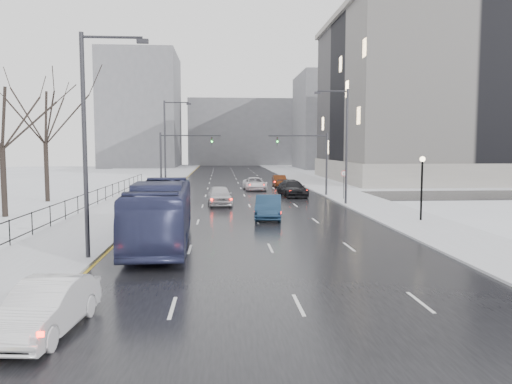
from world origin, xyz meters
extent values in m
cube|color=black|center=(0.00, 60.00, 0.02)|extent=(16.00, 150.00, 0.04)
cube|color=black|center=(0.00, 48.00, 0.02)|extent=(130.00, 10.00, 0.04)
cube|color=silver|center=(-10.50, 60.00, 0.08)|extent=(5.00, 150.00, 0.16)
cube|color=silver|center=(10.50, 60.00, 0.08)|extent=(5.00, 150.00, 0.16)
cube|color=white|center=(-20.00, 60.00, 0.06)|extent=(14.00, 150.00, 0.12)
cube|color=black|center=(-13.00, 30.00, 1.41)|extent=(0.04, 70.00, 0.05)
cube|color=black|center=(-13.00, 30.00, 0.41)|extent=(0.04, 70.00, 0.05)
cylinder|color=black|center=(-13.00, 30.00, 0.81)|extent=(0.06, 0.06, 1.30)
cylinder|color=#2D2D33|center=(8.40, 40.00, 5.00)|extent=(0.20, 0.20, 10.00)
cylinder|color=#2D2D33|center=(7.10, 40.00, 9.80)|extent=(2.60, 0.12, 0.12)
cube|color=#2D2D33|center=(5.80, 40.00, 9.65)|extent=(0.50, 0.25, 0.18)
cylinder|color=#2D2D33|center=(-8.40, 20.00, 5.00)|extent=(0.20, 0.20, 10.00)
cylinder|color=#2D2D33|center=(-7.10, 20.00, 9.80)|extent=(2.60, 0.12, 0.12)
cube|color=#2D2D33|center=(-5.80, 20.00, 9.65)|extent=(0.50, 0.25, 0.18)
cylinder|color=#2D2D33|center=(-8.40, 52.00, 5.00)|extent=(0.20, 0.20, 10.00)
cylinder|color=#2D2D33|center=(-7.10, 52.00, 9.80)|extent=(2.60, 0.12, 0.12)
cube|color=#2D2D33|center=(-5.80, 52.00, 9.65)|extent=(0.50, 0.25, 0.18)
cylinder|color=black|center=(11.00, 30.00, 2.16)|extent=(0.14, 0.14, 4.00)
sphere|color=#FFE5B2|center=(11.00, 30.00, 4.26)|extent=(0.36, 0.36, 0.36)
cylinder|color=#2D2D33|center=(8.40, 48.00, 3.25)|extent=(0.20, 0.20, 6.50)
cylinder|color=#2D2D33|center=(5.40, 48.00, 6.20)|extent=(6.00, 0.12, 0.12)
imported|color=#2D2D33|center=(3.30, 48.00, 5.60)|extent=(0.15, 0.18, 0.90)
sphere|color=#19FF33|center=(3.30, 47.85, 5.60)|extent=(0.16, 0.16, 0.16)
cylinder|color=#2D2D33|center=(-8.40, 48.00, 3.25)|extent=(0.20, 0.20, 6.50)
cylinder|color=#2D2D33|center=(-5.40, 48.00, 6.20)|extent=(6.00, 0.12, 0.12)
imported|color=#2D2D33|center=(-3.30, 48.00, 5.60)|extent=(0.15, 0.18, 0.90)
sphere|color=#19FF33|center=(-3.30, 47.85, 5.60)|extent=(0.16, 0.16, 0.16)
cylinder|color=#2D2D33|center=(9.20, 44.00, 1.41)|extent=(0.06, 0.06, 2.50)
cylinder|color=white|center=(9.20, 44.00, 2.56)|extent=(0.60, 0.03, 0.60)
torus|color=#B20C0C|center=(9.20, 44.00, 2.56)|extent=(0.58, 0.06, 0.58)
cube|color=gray|center=(35.00, 72.00, 12.00)|extent=(40.00, 30.00, 24.00)
cube|color=gray|center=(35.00, 72.00, 24.40)|extent=(41.00, 31.00, 0.80)
cube|color=gray|center=(35.00, 72.00, 1.50)|extent=(40.60, 30.60, 3.00)
cube|color=slate|center=(28.00, 115.00, 11.00)|extent=(24.00, 20.00, 22.00)
cube|color=slate|center=(-22.00, 125.00, 14.00)|extent=(18.00, 22.00, 28.00)
cube|color=slate|center=(4.00, 140.00, 9.00)|extent=(30.00, 18.00, 18.00)
imported|color=white|center=(-7.20, 11.10, 0.76)|extent=(1.98, 4.50, 1.44)
imported|color=navy|center=(-5.54, 23.30, 1.68)|extent=(3.18, 11.89, 3.29)
imported|color=#BDBBC1|center=(-2.54, 40.61, 0.89)|extent=(2.31, 5.09, 1.69)
imported|color=#19324D|center=(0.89, 32.16, 0.87)|extent=(2.33, 5.21, 1.66)
imported|color=silver|center=(1.52, 55.52, 0.77)|extent=(2.68, 5.36, 1.46)
imported|color=black|center=(4.85, 47.72, 0.84)|extent=(2.92, 5.77, 1.61)
imported|color=#471E0C|center=(5.00, 60.20, 0.77)|extent=(1.55, 4.41, 1.45)
camera|label=1|loc=(-2.47, -2.42, 5.09)|focal=35.00mm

